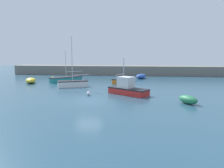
{
  "coord_description": "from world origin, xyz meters",
  "views": [
    {
      "loc": [
        4.78,
        -20.61,
        4.61
      ],
      "look_at": [
        1.36,
        8.29,
        0.53
      ],
      "focal_mm": 35.0,
      "sensor_mm": 36.0,
      "label": 1
    }
  ],
  "objects": [
    {
      "name": "cabin_cruiser_white",
      "position": [
        3.65,
        3.92,
        0.69
      ],
      "size": [
        4.89,
        4.14,
        1.99
      ],
      "rotation": [
        0.0,
        0.0,
        5.67
      ],
      "color": "red",
      "rests_on": "ground_plane"
    },
    {
      "name": "ground_plane",
      "position": [
        0.0,
        0.0,
        -0.1
      ],
      "size": [
        120.0,
        120.0,
        0.2
      ],
      "primitive_type": "cube",
      "color": "#284C60"
    },
    {
      "name": "fishing_dinghy_green",
      "position": [
        9.45,
        -0.16,
        0.39
      ],
      "size": [
        1.94,
        2.29,
        0.78
      ],
      "rotation": [
        0.0,
        0.0,
        5.28
      ],
      "color": "#287A4C",
      "rests_on": "ground_plane"
    },
    {
      "name": "harbor_breakwater",
      "position": [
        0.0,
        27.13,
        0.97
      ],
      "size": [
        45.04,
        3.99,
        1.94
      ],
      "primitive_type": "cube",
      "color": "slate",
      "rests_on": "ground_plane"
    },
    {
      "name": "mooring_buoy_white",
      "position": [
        -0.63,
        2.8,
        0.21
      ],
      "size": [
        0.42,
        0.42,
        0.42
      ],
      "primitive_type": "sphere",
      "color": "white",
      "rests_on": "ground_plane"
    },
    {
      "name": "sailboat_short_mast",
      "position": [
        2.56,
        14.13,
        0.4
      ],
      "size": [
        3.4,
        5.47,
        3.96
      ],
      "rotation": [
        0.0,
        0.0,
        1.2
      ],
      "color": "orange",
      "rests_on": "ground_plane"
    },
    {
      "name": "sailboat_twin_hulled",
      "position": [
        -6.89,
        13.86,
        0.43
      ],
      "size": [
        4.75,
        4.86,
        5.07
      ],
      "rotation": [
        0.0,
        0.0,
        3.95
      ],
      "color": "teal",
      "rests_on": "ground_plane"
    },
    {
      "name": "rowboat_white_midwater",
      "position": [
        -11.85,
        11.54,
        0.42
      ],
      "size": [
        2.38,
        3.07,
        0.84
      ],
      "rotation": [
        0.0,
        0.0,
        5.1
      ],
      "color": "yellow",
      "rests_on": "ground_plane"
    },
    {
      "name": "rowboat_blue_near",
      "position": [
        5.41,
        19.98,
        0.43
      ],
      "size": [
        2.53,
        3.08,
        0.86
      ],
      "rotation": [
        0.0,
        0.0,
        1.08
      ],
      "color": "#2D56B7",
      "rests_on": "ground_plane"
    },
    {
      "name": "sailboat_tall_mast",
      "position": [
        -4.21,
        8.61,
        0.47
      ],
      "size": [
        4.34,
        3.0,
        6.92
      ],
      "rotation": [
        0.0,
        0.0,
        3.56
      ],
      "color": "white",
      "rests_on": "ground_plane"
    },
    {
      "name": "mooring_buoy_yellow",
      "position": [
        -10.73,
        17.56,
        0.22
      ],
      "size": [
        0.43,
        0.43,
        0.43
      ],
      "primitive_type": "sphere",
      "color": "yellow",
      "rests_on": "ground_plane"
    }
  ]
}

